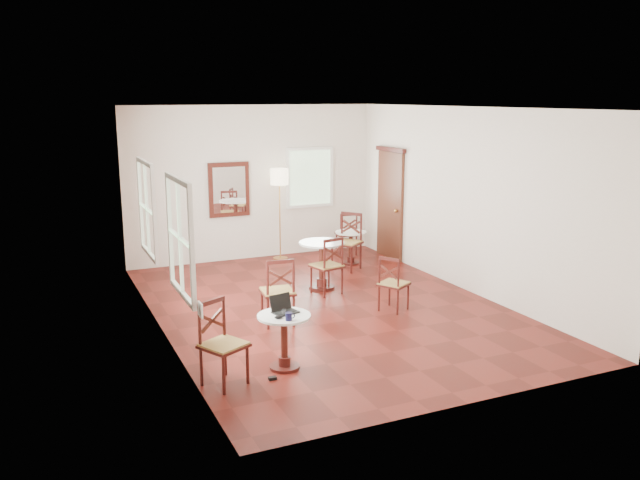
# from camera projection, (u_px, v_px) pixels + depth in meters

# --- Properties ---
(ground) EXTENTS (7.00, 7.00, 0.00)m
(ground) POSITION_uv_depth(u_px,v_px,m) (328.00, 308.00, 10.00)
(ground) COLOR #58150F
(ground) RESTS_ON ground
(room_shell) EXTENTS (5.02, 7.02, 3.01)m
(room_shell) POSITION_uv_depth(u_px,v_px,m) (317.00, 183.00, 9.81)
(room_shell) COLOR silver
(room_shell) RESTS_ON ground
(cafe_table_near) EXTENTS (0.63, 0.63, 0.67)m
(cafe_table_near) POSITION_uv_depth(u_px,v_px,m) (284.00, 335.00, 7.69)
(cafe_table_near) COLOR #421410
(cafe_table_near) RESTS_ON ground
(cafe_table_mid) EXTENTS (0.75, 0.75, 0.80)m
(cafe_table_mid) POSITION_uv_depth(u_px,v_px,m) (322.00, 260.00, 10.91)
(cafe_table_mid) COLOR #421410
(cafe_table_mid) RESTS_ON ground
(cafe_table_back) EXTENTS (0.60, 0.60, 0.63)m
(cafe_table_back) POSITION_uv_depth(u_px,v_px,m) (351.00, 244.00, 12.53)
(cafe_table_back) COLOR #421410
(cafe_table_back) RESTS_ON ground
(chair_near_a) EXTENTS (0.50, 0.50, 0.98)m
(chair_near_a) POSITION_uv_depth(u_px,v_px,m) (278.00, 291.00, 9.17)
(chair_near_a) COLOR #421410
(chair_near_a) RESTS_ON ground
(chair_near_b) EXTENTS (0.59, 0.59, 0.96)m
(chair_near_b) POSITION_uv_depth(u_px,v_px,m) (222.00, 344.00, 7.26)
(chair_near_b) COLOR #421410
(chair_near_b) RESTS_ON ground
(chair_mid_a) EXTENTS (0.52, 0.52, 0.95)m
(chair_mid_a) POSITION_uv_depth(u_px,v_px,m) (328.00, 266.00, 10.60)
(chair_mid_a) COLOR #421410
(chair_mid_a) RESTS_ON ground
(chair_mid_b) EXTENTS (0.54, 0.54, 0.85)m
(chair_mid_b) POSITION_uv_depth(u_px,v_px,m) (393.00, 284.00, 9.78)
(chair_mid_b) COLOR #421410
(chair_mid_b) RESTS_ON ground
(chair_back_a) EXTENTS (0.47, 0.47, 0.87)m
(chair_back_a) POSITION_uv_depth(u_px,v_px,m) (347.00, 234.00, 13.26)
(chair_back_a) COLOR #421410
(chair_back_a) RESTS_ON ground
(chair_back_b) EXTENTS (0.68, 0.68, 1.05)m
(chair_back_b) POSITION_uv_depth(u_px,v_px,m) (347.00, 242.00, 12.10)
(chair_back_b) COLOR #421410
(chair_back_b) RESTS_ON ground
(floor_lamp) EXTENTS (0.35, 0.35, 1.79)m
(floor_lamp) POSITION_uv_depth(u_px,v_px,m) (279.00, 183.00, 12.64)
(floor_lamp) COLOR #BF8C3F
(floor_lamp) RESTS_ON ground
(laptop) EXTENTS (0.33, 0.30, 0.20)m
(laptop) POSITION_uv_depth(u_px,v_px,m) (283.00, 308.00, 7.73)
(laptop) COLOR black
(laptop) RESTS_ON cafe_table_near
(mouse) EXTENTS (0.11, 0.09, 0.04)m
(mouse) POSITION_uv_depth(u_px,v_px,m) (278.00, 317.00, 7.51)
(mouse) COLOR black
(mouse) RESTS_ON cafe_table_near
(navy_mug) EXTENTS (0.12, 0.08, 0.09)m
(navy_mug) POSITION_uv_depth(u_px,v_px,m) (289.00, 316.00, 7.44)
(navy_mug) COLOR black
(navy_mug) RESTS_ON cafe_table_near
(water_glass) EXTENTS (0.05, 0.05, 0.09)m
(water_glass) POSITION_uv_depth(u_px,v_px,m) (284.00, 313.00, 7.58)
(water_glass) COLOR white
(water_glass) RESTS_ON cafe_table_near
(power_adapter) EXTENTS (0.09, 0.06, 0.04)m
(power_adapter) POSITION_uv_depth(u_px,v_px,m) (272.00, 378.00, 7.46)
(power_adapter) COLOR black
(power_adapter) RESTS_ON ground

